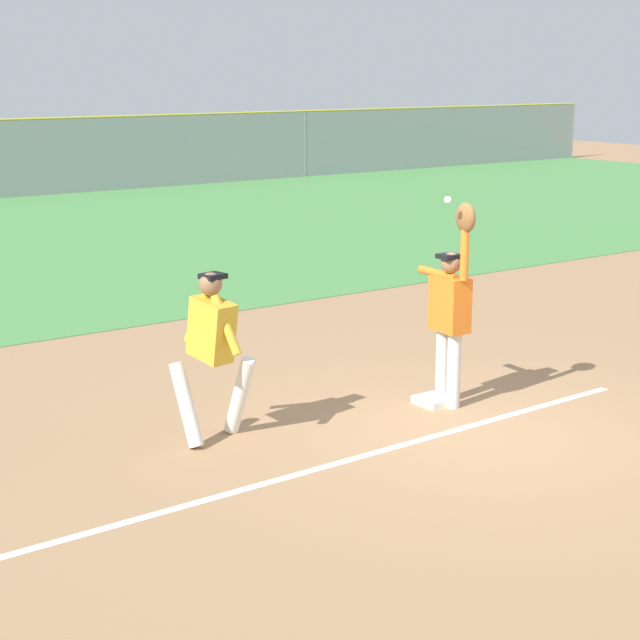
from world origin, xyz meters
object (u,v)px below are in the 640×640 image
at_px(baseball, 448,200).
at_px(parked_car_silver, 91,159).
at_px(fielder, 451,307).
at_px(first_base, 435,400).
at_px(runner, 212,345).

height_order(baseball, parked_car_silver, baseball).
bearing_deg(baseball, parked_car_silver, 74.34).
bearing_deg(parked_car_silver, baseball, -104.55).
bearing_deg(fielder, baseball, 40.51).
relative_size(fielder, baseball, 30.81).
height_order(fielder, baseball, baseball).
xyz_separation_m(first_base, baseball, (-0.21, -0.35, 2.29)).
relative_size(fielder, runner, 1.33).
distance_m(fielder, runner, 2.73).
distance_m(runner, parked_car_silver, 26.40).
bearing_deg(runner, baseball, -27.08).
height_order(fielder, parked_car_silver, fielder).
bearing_deg(runner, first_base, -18.47).
distance_m(fielder, baseball, 1.26).
relative_size(runner, baseball, 23.24).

